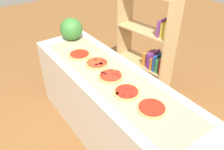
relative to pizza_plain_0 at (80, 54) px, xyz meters
The scene contains 10 objects.
ground_plane 1.06m from the pizza_plain_0, ahead, with size 12.00×12.00×0.00m, color brown.
counter 0.72m from the pizza_plain_0, ahead, with size 2.33×0.67×0.89m, color beige.
parchment_paper 0.56m from the pizza_plain_0, ahead, with size 1.95×0.48×0.00m, color tan.
pizza_plain_0 is the anchor object (origin of this frame).
pizza_pepperoni_1 0.29m from the pizza_plain_0, 11.22° to the left, with size 0.25×0.25×0.03m.
pizza_pepperoni_2 0.56m from the pizza_plain_0, ahead, with size 0.25×0.25×0.03m.
pizza_pepperoni_3 0.84m from the pizza_plain_0, ahead, with size 0.24×0.24×0.02m.
pizza_plain_4 1.12m from the pizza_plain_0, ahead, with size 0.24×0.24×0.02m.
watermelon 0.46m from the pizza_plain_0, 162.75° to the left, with size 0.28×0.28×0.28m, color #387A33.
bookshelf 1.01m from the pizza_plain_0, 80.99° to the left, with size 0.82×0.40×1.47m.
Camera 1 is at (1.45, -1.05, 2.14)m, focal length 35.96 mm.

